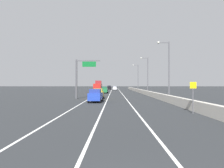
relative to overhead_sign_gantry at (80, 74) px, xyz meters
name	(u,v)px	position (x,y,z in m)	size (l,w,h in m)	color
ground_plane	(116,92)	(7.26, 32.91, -4.73)	(320.00, 320.00, 0.00)	#26282B
lane_stripe_left	(100,93)	(1.76, 23.91, -4.73)	(0.16, 130.00, 0.00)	silver
lane_stripe_center	(110,93)	(5.26, 23.91, -4.73)	(0.16, 130.00, 0.00)	silver
lane_stripe_right	(121,93)	(8.76, 23.91, -4.73)	(0.16, 130.00, 0.00)	silver
jersey_barrier_right	(149,93)	(14.86, 8.91, -4.18)	(0.60, 120.00, 1.10)	#B2ADA3
overhead_sign_gantry	(80,74)	(0.00, 0.00, 0.00)	(4.68, 0.36, 7.50)	#47474C
speed_advisory_sign	(193,95)	(13.96, -17.09, -2.96)	(0.60, 0.11, 3.00)	#4C4C51
lamp_post_right_second	(167,66)	(15.59, -3.54, 1.07)	(2.14, 0.44, 10.10)	#4C4C51
lamp_post_right_third	(147,73)	(15.39, 14.79, 1.07)	(2.14, 0.44, 10.10)	#4C4C51
lamp_post_right_fourth	(137,76)	(15.19, 33.12, 1.07)	(2.14, 0.44, 10.10)	#4C4C51
car_black_0	(109,88)	(4.00, 54.65, -3.70)	(1.90, 4.27, 2.08)	black
car_yellow_1	(98,94)	(3.50, 0.03, -3.75)	(1.88, 4.41, 1.95)	gold
car_silver_2	(115,88)	(6.67, 47.53, -3.78)	(1.93, 4.13, 1.89)	#B7B7BC
car_gray_3	(101,89)	(0.89, 39.68, -3.77)	(2.09, 4.25, 1.91)	slate
car_blue_4	(96,96)	(3.60, -6.19, -3.71)	(2.02, 4.37, 2.04)	#1E389E
car_green_5	(105,90)	(3.58, 20.78, -3.71)	(1.87, 4.59, 2.05)	#196033
box_truck	(98,87)	(0.86, 27.95, -2.88)	(2.59, 9.46, 4.05)	#A51E19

